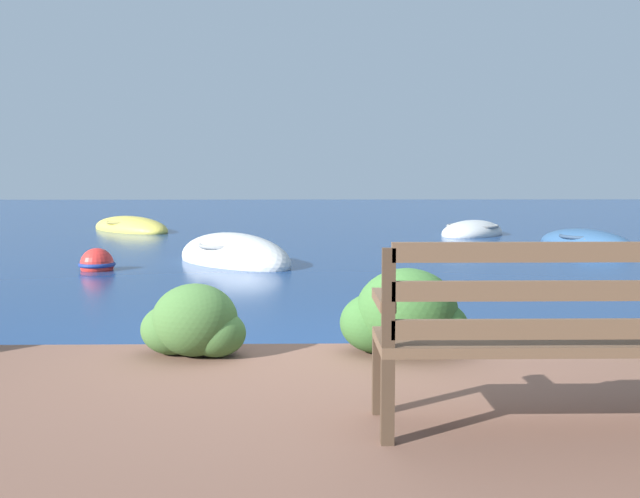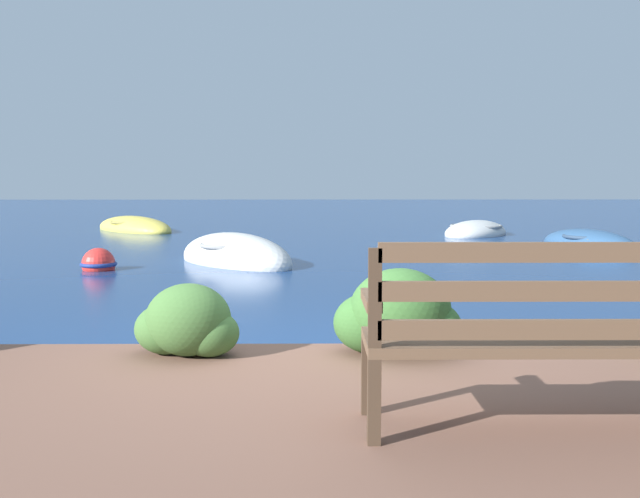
% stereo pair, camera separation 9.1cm
% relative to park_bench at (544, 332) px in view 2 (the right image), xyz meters
% --- Properties ---
extents(ground_plane, '(80.00, 80.00, 0.00)m').
position_rel_park_bench_xyz_m(ground_plane, '(-1.19, 1.81, -0.71)').
color(ground_plane, navy).
extents(park_bench, '(1.71, 0.48, 0.93)m').
position_rel_park_bench_xyz_m(park_bench, '(0.00, 0.00, 0.00)').
color(park_bench, '#433123').
rests_on(park_bench, patio_terrace).
extents(hedge_clump_left, '(0.73, 0.52, 0.49)m').
position_rel_park_bench_xyz_m(hedge_clump_left, '(-1.96, 1.48, -0.27)').
color(hedge_clump_left, '#426B33').
rests_on(hedge_clump_left, patio_terrace).
extents(hedge_clump_centre, '(0.88, 0.63, 0.60)m').
position_rel_park_bench_xyz_m(hedge_clump_centre, '(-0.51, 1.49, -0.23)').
color(hedge_clump_centre, '#38662D').
rests_on(hedge_clump_centre, patio_terrace).
extents(rowboat_nearest, '(2.63, 2.79, 0.89)m').
position_rel_park_bench_xyz_m(rowboat_nearest, '(-2.41, 8.46, -0.63)').
color(rowboat_nearest, silver).
rests_on(rowboat_nearest, ground_plane).
extents(rowboat_mid, '(1.83, 2.65, 0.65)m').
position_rel_park_bench_xyz_m(rowboat_mid, '(4.49, 11.05, -0.65)').
color(rowboat_mid, '#2D517A').
rests_on(rowboat_mid, ground_plane).
extents(rowboat_far, '(2.40, 2.66, 0.64)m').
position_rel_park_bench_xyz_m(rowboat_far, '(2.90, 14.17, -0.65)').
color(rowboat_far, silver).
rests_on(rowboat_far, ground_plane).
extents(rowboat_outer, '(3.12, 3.36, 0.68)m').
position_rel_park_bench_xyz_m(rowboat_outer, '(-5.90, 15.73, -0.65)').
color(rowboat_outer, '#DBC64C').
rests_on(rowboat_outer, ground_plane).
extents(mooring_buoy, '(0.56, 0.56, 0.51)m').
position_rel_park_bench_xyz_m(mooring_buoy, '(-4.42, 7.64, -0.62)').
color(mooring_buoy, red).
rests_on(mooring_buoy, ground_plane).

